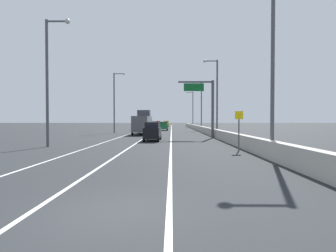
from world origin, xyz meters
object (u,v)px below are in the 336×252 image
Objects in this scene: car_yellow_3 at (166,124)px; box_truck at (143,123)px; speed_advisory_sign at (239,128)px; lamp_post_right_third at (200,103)px; overhead_sign_gantry at (207,102)px; lamp_post_right_second at (215,93)px; car_blue_4 at (137,126)px; lamp_post_right_near at (269,57)px; car_green_2 at (164,126)px; car_silver_0 at (153,125)px; car_red_5 at (158,124)px; lamp_post_left_mid at (115,99)px; lamp_post_right_fourth at (192,107)px; car_black_1 at (153,132)px; lamp_post_left_near at (50,74)px.

car_yellow_3 is 51.80m from box_truck.
speed_advisory_sign is 0.27× the size of lamp_post_right_third.
lamp_post_right_second is at bearing 65.32° from overhead_sign_gantry.
car_blue_4 is (-13.36, 43.12, -0.81)m from speed_advisory_sign.
lamp_post_right_near is 44.71m from car_green_2.
car_silver_0 is 12.13m from car_blue_4.
car_green_2 is (-8.29, 0.61, -5.29)m from lamp_post_right_third.
lamp_post_right_third is at bearing -72.65° from car_red_5.
lamp_post_right_fourth is at bearing 63.15° from lamp_post_left_mid.
car_silver_0 is (-10.29, 54.86, -0.72)m from speed_advisory_sign.
lamp_post_right_third reaches higher than car_red_5.
lamp_post_right_fourth is at bearing 90.53° from lamp_post_right_third.
speed_advisory_sign is 61.64m from lamp_post_right_fourth.
car_green_2 is (0.32, 30.62, -0.05)m from car_black_1.
box_truck is (-9.86, 24.17, 0.08)m from speed_advisory_sign.
lamp_post_right_near is 1.00× the size of lamp_post_right_third.
car_green_2 is 16.66m from box_truck.
lamp_post_left_mid is 2.34× the size of car_black_1.
car_black_1 is 66.64m from car_red_5.
lamp_post_right_fourth is at bearing 87.98° from overhead_sign_gantry.
car_yellow_3 is at bearing 90.06° from car_green_2.
car_green_2 is at bearing 77.02° from lamp_post_left_near.
car_blue_4 is at bearing 86.85° from lamp_post_left_near.
lamp_post_right_third is at bearing -76.95° from car_yellow_3.
overhead_sign_gantry is 25.34m from lamp_post_right_third.
speed_advisory_sign is at bearing -93.90° from lamp_post_right_second.
car_silver_0 is (-11.50, -6.61, -5.24)m from lamp_post_right_fourth.
lamp_post_right_third is 38.68m from car_red_5.
speed_advisory_sign is 0.27× the size of lamp_post_right_near.
car_red_5 is at bearing 100.98° from lamp_post_right_second.
lamp_post_left_mid reaches higher than car_green_2.
lamp_post_right_third reaches higher than overhead_sign_gantry.
car_red_5 is (0.27, 21.65, -0.04)m from car_silver_0.
box_truck reaches higher than car_blue_4.
lamp_post_right_third is at bearing -51.91° from car_silver_0.
car_red_5 is (-3.09, 0.62, -0.05)m from car_yellow_3.
lamp_post_right_second reaches higher than speed_advisory_sign.
lamp_post_right_fourth is (0.15, 64.60, 0.00)m from lamp_post_right_near.
lamp_post_right_third is 2.31× the size of car_blue_4.
speed_advisory_sign is at bearing -79.38° from car_silver_0.
lamp_post_right_third is 1.00× the size of lamp_post_left_near.
speed_advisory_sign reaches higher than car_yellow_3.
lamp_post_right_second is 2.36× the size of car_green_2.
car_red_5 is (-11.08, 79.64, -5.27)m from lamp_post_right_near.
lamp_post_right_second is at bearing -72.43° from car_silver_0.
car_silver_0 is (-11.35, 57.99, -5.24)m from lamp_post_right_near.
box_truck is (5.72, 21.30, -4.43)m from lamp_post_left_near.
speed_advisory_sign is 45.14m from car_blue_4.
lamp_post_right_third is 37.27m from car_yellow_3.
lamp_post_right_second and lamp_post_right_third have the same top height.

